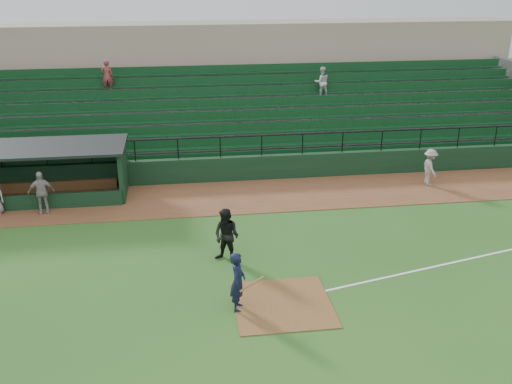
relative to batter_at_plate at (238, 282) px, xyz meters
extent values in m
plane|color=#28551B|center=(1.39, 1.05, -0.95)|extent=(90.00, 90.00, 0.00)
cube|color=brown|center=(1.39, 9.05, -0.94)|extent=(40.00, 4.00, 0.03)
cube|color=brown|center=(1.39, 0.05, -0.94)|extent=(3.00, 3.00, 0.03)
cube|color=white|center=(9.39, 2.25, -0.95)|extent=(17.49, 4.44, 0.01)
cube|color=black|center=(1.39, 11.25, -0.35)|extent=(36.00, 0.35, 1.20)
cylinder|color=black|center=(1.39, 11.25, 1.25)|extent=(36.00, 0.06, 0.06)
cube|color=slate|center=(1.39, 16.15, 0.85)|extent=(36.00, 9.00, 3.60)
cube|color=#0F3A1A|center=(1.39, 15.65, 1.30)|extent=(34.56, 8.00, 4.05)
cube|color=gray|center=(1.39, 22.65, 2.25)|extent=(38.00, 3.00, 6.40)
cube|color=slate|center=(1.39, 20.65, 2.75)|extent=(36.00, 2.00, 0.20)
imported|color=silver|center=(6.68, 16.95, 2.61)|extent=(0.84, 0.66, 1.73)
imported|color=brown|center=(-5.31, 17.95, 3.08)|extent=(0.64, 0.42, 1.76)
cube|color=black|center=(-8.36, 11.45, 0.20)|extent=(8.50, 0.20, 2.30)
cube|color=black|center=(-4.11, 10.15, 0.20)|extent=(0.20, 2.60, 2.30)
cube|color=black|center=(-8.36, 10.15, 1.41)|extent=(8.90, 3.20, 0.12)
cube|color=olive|center=(-8.36, 11.05, -0.70)|extent=(7.65, 0.40, 0.50)
cube|color=black|center=(-8.36, 8.80, -0.60)|extent=(8.50, 0.12, 0.70)
imported|color=black|center=(0.00, 0.00, 0.00)|extent=(0.59, 0.78, 1.91)
cylinder|color=olive|center=(0.40, -0.20, 0.00)|extent=(0.79, 0.34, 0.35)
imported|color=black|center=(-0.06, 3.08, 0.04)|extent=(1.22, 1.17, 1.98)
imported|color=gray|center=(10.14, 9.32, -0.05)|extent=(0.67, 1.14, 1.75)
imported|color=#9E9893|center=(-7.36, 8.39, -0.01)|extent=(1.13, 0.63, 1.83)
camera|label=1|loc=(-1.54, -15.07, 8.90)|focal=40.57mm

